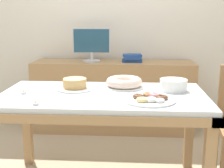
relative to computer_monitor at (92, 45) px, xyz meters
name	(u,v)px	position (x,y,z in m)	size (l,w,h in m)	color
wall_back	(115,17)	(0.25, 0.30, 0.30)	(8.00, 0.10, 2.60)	silver
dining_table	(103,106)	(0.25, -1.27, -0.34)	(1.56, 0.84, 0.76)	silver
sideboard	(113,96)	(0.25, 0.00, -0.59)	(1.83, 0.44, 0.81)	tan
computer_monitor	(92,45)	(0.00, 0.00, 0.00)	(0.42, 0.20, 0.38)	silver
book_stack	(132,58)	(0.46, 0.00, -0.15)	(0.23, 0.18, 0.09)	#23478C
cake_chocolate_round	(75,85)	(0.01, -1.14, -0.20)	(0.30, 0.30, 0.09)	white
cake_golden_bundt	(124,83)	(0.40, -1.06, -0.20)	(0.31, 0.31, 0.08)	white
pastry_platter	(149,99)	(0.58, -1.44, -0.22)	(0.36, 0.36, 0.04)	white
plate_stack	(173,85)	(0.78, -1.14, -0.19)	(0.21, 0.21, 0.09)	white
tealight_right_edge	(24,93)	(-0.34, -1.32, -0.23)	(0.04, 0.04, 0.04)	silver
tealight_centre	(36,104)	(-0.16, -1.59, -0.23)	(0.04, 0.04, 0.04)	silver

